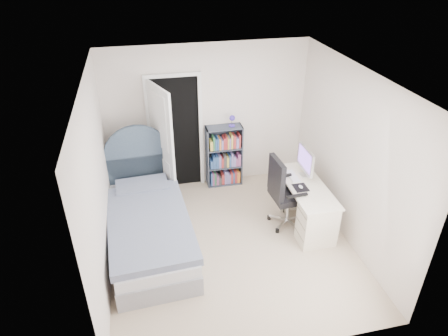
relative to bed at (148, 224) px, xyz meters
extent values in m
cube|color=tan|center=(1.15, -0.33, -0.35)|extent=(3.40, 3.60, 0.05)
cube|color=white|center=(1.15, -0.33, 2.20)|extent=(3.40, 3.60, 0.05)
cube|color=silver|center=(1.15, 1.50, 0.93)|extent=(3.40, 0.05, 2.50)
cube|color=silver|center=(1.15, -2.15, 0.93)|extent=(3.40, 0.05, 2.50)
cube|color=silver|center=(-0.57, -0.33, 0.93)|extent=(0.05, 3.60, 2.50)
cube|color=silver|center=(2.88, -0.33, 0.93)|extent=(0.05, 3.60, 2.50)
cube|color=black|center=(0.60, 1.47, 0.68)|extent=(0.80, 0.01, 2.00)
cube|color=white|center=(0.17, 1.44, 0.68)|extent=(0.06, 0.06, 2.00)
cube|color=white|center=(1.03, 1.44, 0.68)|extent=(0.06, 0.06, 2.00)
cube|color=white|center=(0.60, 1.44, 1.71)|extent=(0.92, 0.06, 0.06)
cube|color=white|center=(0.34, 1.07, 0.68)|extent=(0.32, 0.76, 2.00)
cube|color=gray|center=(0.01, -0.11, -0.18)|extent=(1.18, 2.28, 0.29)
cube|color=silver|center=(0.01, -0.11, 0.05)|extent=(1.16, 2.23, 0.18)
cube|color=slate|center=(0.01, -0.22, 0.18)|extent=(1.20, 1.95, 0.11)
cube|color=slate|center=(-0.04, 0.68, 0.20)|extent=(0.82, 0.49, 0.13)
cube|color=#3C4C5E|center=(-0.06, 1.04, 0.12)|extent=(1.06, 0.13, 0.89)
cylinder|color=#3C4C5E|center=(-0.06, 1.04, 0.57)|extent=(1.06, 0.13, 1.05)
cylinder|color=tan|center=(-0.35, 1.13, -0.09)|extent=(0.03, 0.03, 0.47)
cylinder|color=tan|center=(-0.35, 1.44, -0.09)|extent=(0.03, 0.03, 0.47)
cylinder|color=tan|center=(-0.04, 1.13, -0.09)|extent=(0.03, 0.03, 0.47)
cylinder|color=tan|center=(-0.04, 1.44, -0.09)|extent=(0.03, 0.03, 0.47)
cube|color=tan|center=(-0.20, 1.29, 0.13)|extent=(0.38, 0.38, 0.03)
cube|color=tan|center=(-0.20, 1.29, -0.16)|extent=(0.34, 0.34, 0.02)
cube|color=#B24C33|center=(-0.24, 1.29, 0.16)|extent=(0.15, 0.21, 0.03)
cube|color=#3F598C|center=(-0.24, 1.29, 0.19)|extent=(0.14, 0.20, 0.03)
cube|color=#D8CC7F|center=(-0.24, 1.29, 0.22)|extent=(0.13, 0.19, 0.03)
cylinder|color=silver|center=(0.28, 1.32, -0.31)|extent=(0.18, 0.18, 0.02)
cylinder|color=silver|center=(0.28, 1.32, 0.31)|extent=(0.01, 0.01, 1.23)
sphere|color=silver|center=(0.33, 1.28, 0.90)|extent=(0.07, 0.07, 0.07)
cube|color=#3C4351|center=(1.11, 1.34, 0.24)|extent=(0.02, 0.27, 1.12)
cube|color=#3C4351|center=(1.71, 1.34, 0.24)|extent=(0.02, 0.27, 1.12)
cube|color=#3C4351|center=(1.41, 1.34, 0.79)|extent=(0.62, 0.27, 0.02)
cube|color=#3C4351|center=(1.41, 1.34, -0.31)|extent=(0.62, 0.27, 0.02)
cube|color=#3C4351|center=(1.41, 1.47, 0.24)|extent=(0.62, 0.01, 1.12)
cube|color=#3C4351|center=(1.41, 1.34, 0.04)|extent=(0.58, 0.25, 0.02)
cube|color=#3C4351|center=(1.41, 1.34, 0.39)|extent=(0.58, 0.25, 0.02)
cylinder|color=#3E28B1|center=(1.55, 1.34, 0.81)|extent=(0.11, 0.11, 0.02)
cylinder|color=silver|center=(1.55, 1.34, 0.88)|extent=(0.01, 0.01, 0.14)
sphere|color=#3E28B1|center=(1.55, 1.31, 0.96)|extent=(0.10, 0.10, 0.10)
cube|color=#335999|center=(1.17, 1.32, -0.17)|extent=(0.03, 0.19, 0.24)
cube|color=#994C7F|center=(1.20, 1.32, -0.17)|extent=(0.03, 0.19, 0.24)
cube|color=#337F4C|center=(1.23, 1.32, -0.17)|extent=(0.03, 0.19, 0.24)
cube|color=#994C7F|center=(1.28, 1.32, -0.21)|extent=(0.04, 0.19, 0.17)
cube|color=#3F3F3F|center=(1.32, 1.32, -0.22)|extent=(0.04, 0.19, 0.15)
cube|color=#B23333|center=(1.37, 1.32, -0.19)|extent=(0.04, 0.19, 0.20)
cube|color=#7F72B2|center=(1.42, 1.32, -0.17)|extent=(0.03, 0.19, 0.25)
cube|color=#7F72B2|center=(1.46, 1.32, -0.18)|extent=(0.03, 0.19, 0.22)
cube|color=#7F72B2|center=(1.50, 1.32, -0.20)|extent=(0.04, 0.19, 0.18)
cube|color=#B23333|center=(1.54, 1.32, -0.19)|extent=(0.04, 0.19, 0.21)
cube|color=#335999|center=(1.58, 1.32, -0.19)|extent=(0.02, 0.19, 0.20)
cube|color=#B23333|center=(1.61, 1.32, -0.18)|extent=(0.04, 0.19, 0.23)
cube|color=orange|center=(1.66, 1.32, -0.19)|extent=(0.05, 0.19, 0.21)
cube|color=#335999|center=(1.17, 1.32, 0.13)|extent=(0.04, 0.19, 0.15)
cube|color=#335999|center=(1.22, 1.32, 0.16)|extent=(0.05, 0.19, 0.22)
cube|color=#335999|center=(1.27, 1.32, 0.17)|extent=(0.05, 0.19, 0.22)
cube|color=#7F72B2|center=(1.32, 1.32, 0.17)|extent=(0.04, 0.19, 0.23)
cube|color=#B23333|center=(1.37, 1.32, 0.15)|extent=(0.04, 0.19, 0.18)
cube|color=#3F3F3F|center=(1.41, 1.32, 0.17)|extent=(0.05, 0.19, 0.23)
cube|color=#D8BF4C|center=(1.46, 1.32, 0.15)|extent=(0.04, 0.19, 0.18)
cube|color=#335999|center=(1.50, 1.32, 0.16)|extent=(0.03, 0.19, 0.21)
cube|color=#7F72B2|center=(1.54, 1.32, 0.18)|extent=(0.03, 0.19, 0.25)
cube|color=#7F72B2|center=(1.58, 1.32, 0.15)|extent=(0.04, 0.19, 0.18)
cube|color=#994C7F|center=(1.62, 1.32, 0.13)|extent=(0.03, 0.19, 0.15)
cube|color=#994C7F|center=(1.67, 1.32, 0.17)|extent=(0.05, 0.19, 0.22)
cube|color=#D8BF4C|center=(1.17, 1.32, 0.50)|extent=(0.05, 0.19, 0.17)
cube|color=#337F4C|center=(1.22, 1.32, 0.53)|extent=(0.03, 0.19, 0.24)
cube|color=#335999|center=(1.26, 1.32, 0.51)|extent=(0.03, 0.19, 0.20)
cube|color=#335999|center=(1.29, 1.32, 0.52)|extent=(0.03, 0.19, 0.22)
cube|color=orange|center=(1.32, 1.32, 0.51)|extent=(0.03, 0.19, 0.20)
cube|color=#7F72B2|center=(1.36, 1.32, 0.50)|extent=(0.03, 0.19, 0.18)
cube|color=#B23333|center=(1.40, 1.32, 0.52)|extent=(0.03, 0.19, 0.21)
cube|color=#B23333|center=(1.44, 1.32, 0.52)|extent=(0.02, 0.19, 0.22)
cube|color=#D8BF4C|center=(1.47, 1.32, 0.51)|extent=(0.02, 0.19, 0.20)
cube|color=#7F72B2|center=(1.50, 1.32, 0.51)|extent=(0.02, 0.19, 0.20)
cube|color=#D8BF4C|center=(1.53, 1.32, 0.54)|extent=(0.03, 0.19, 0.25)
cube|color=#B23333|center=(1.58, 1.32, 0.53)|extent=(0.05, 0.19, 0.23)
cube|color=#7F72B2|center=(1.63, 1.32, 0.50)|extent=(0.04, 0.19, 0.18)
cube|color=#B23333|center=(1.67, 1.32, 0.54)|extent=(0.03, 0.19, 0.25)
cube|color=#EFE2C8|center=(2.37, -0.04, 0.34)|extent=(0.55, 1.39, 0.03)
cube|color=#EFE2C8|center=(2.37, -0.53, 0.00)|extent=(0.51, 0.37, 0.65)
cube|color=#EFE2C8|center=(2.37, 0.45, 0.00)|extent=(0.51, 0.37, 0.65)
cube|color=silver|center=(2.47, 0.24, 0.36)|extent=(0.15, 0.15, 0.01)
cube|color=silver|center=(2.49, 0.24, 0.47)|extent=(0.03, 0.06, 0.20)
cube|color=silver|center=(2.45, 0.24, 0.63)|extent=(0.04, 0.52, 0.37)
cube|color=#8657D3|center=(2.42, 0.24, 0.65)|extent=(0.00, 0.46, 0.30)
cube|color=white|center=(2.26, 0.24, 0.36)|extent=(0.12, 0.37, 0.02)
cube|color=black|center=(2.26, -0.09, 0.36)|extent=(0.20, 0.24, 0.00)
ellipsoid|color=white|center=(2.26, -0.09, 0.37)|extent=(0.06, 0.09, 0.03)
cube|color=silver|center=(2.26, -0.02, -0.26)|extent=(0.30, 0.06, 0.03)
cylinder|color=black|center=(2.41, -0.01, -0.29)|extent=(0.06, 0.06, 0.06)
cube|color=silver|center=(2.16, 0.11, -0.26)|extent=(0.12, 0.30, 0.03)
cylinder|color=black|center=(2.19, 0.25, -0.29)|extent=(0.06, 0.06, 0.06)
cube|color=silver|center=(2.00, 0.05, -0.26)|extent=(0.28, 0.20, 0.03)
cylinder|color=black|center=(1.88, 0.12, -0.29)|extent=(0.06, 0.06, 0.06)
cube|color=silver|center=(2.01, -0.12, -0.26)|extent=(0.26, 0.22, 0.03)
cylinder|color=black|center=(1.90, -0.22, -0.29)|extent=(0.06, 0.06, 0.06)
cube|color=silver|center=(2.17, -0.17, -0.26)|extent=(0.15, 0.29, 0.03)
cylinder|color=black|center=(2.23, -0.30, -0.29)|extent=(0.06, 0.06, 0.06)
cylinder|color=silver|center=(2.12, -0.03, -0.03)|extent=(0.06, 0.06, 0.45)
cube|color=black|center=(2.12, -0.03, 0.21)|extent=(0.54, 0.54, 0.10)
cube|color=black|center=(1.89, -0.05, 0.56)|extent=(0.11, 0.47, 0.59)
cube|color=black|center=(2.12, -0.31, 0.38)|extent=(0.32, 0.06, 0.03)
cube|color=black|center=(2.08, 0.24, 0.38)|extent=(0.32, 0.06, 0.03)
camera|label=1|loc=(0.08, -4.69, 3.59)|focal=32.00mm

